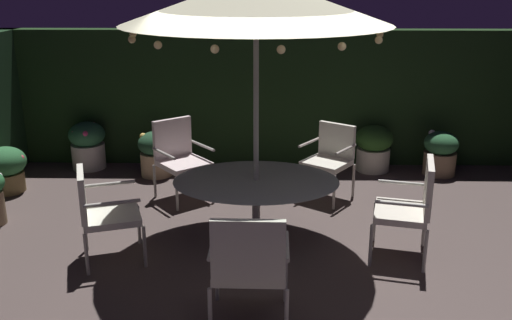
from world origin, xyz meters
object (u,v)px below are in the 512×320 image
at_px(patio_chair_east, 179,154).
at_px(potted_plant_right_near, 374,147).
at_px(patio_chair_northeast, 330,155).
at_px(potted_plant_back_right, 88,144).
at_px(patio_chair_south, 249,262).
at_px(potted_plant_front_corner, 156,152).
at_px(patio_dining_table, 256,191).
at_px(patio_umbrella, 256,0).
at_px(potted_plant_back_left, 440,152).
at_px(potted_plant_right_far, 5,168).
at_px(patio_chair_southeast, 101,209).
at_px(patio_chair_north, 412,203).

distance_m(patio_chair_east, potted_plant_right_near, 2.99).
bearing_deg(patio_chair_northeast, potted_plant_back_right, 162.84).
xyz_separation_m(patio_chair_south, potted_plant_front_corner, (-1.50, 3.78, -0.24)).
relative_size(patio_dining_table, patio_chair_east, 1.75).
height_order(patio_umbrella, potted_plant_right_near, patio_umbrella).
xyz_separation_m(patio_chair_south, potted_plant_back_left, (2.70, 3.91, -0.26)).
bearing_deg(potted_plant_right_far, patio_chair_east, -3.12).
xyz_separation_m(patio_umbrella, patio_chair_southeast, (-1.56, -0.52, -2.02)).
relative_size(patio_chair_north, patio_chair_south, 1.02).
bearing_deg(patio_umbrella, potted_plant_right_far, 157.55).
relative_size(patio_umbrella, patio_chair_north, 2.74).
bearing_deg(patio_chair_southeast, potted_plant_back_left, 33.25).
xyz_separation_m(patio_chair_north, patio_chair_southeast, (-3.17, -0.14, -0.04)).
xyz_separation_m(patio_chair_north, potted_plant_right_far, (-5.05, 1.80, -0.28)).
height_order(patio_dining_table, potted_plant_front_corner, patio_dining_table).
distance_m(patio_umbrella, patio_chair_east, 2.60).
bearing_deg(patio_chair_southeast, patio_chair_east, 73.73).
height_order(patio_chair_north, patio_chair_northeast, patio_chair_north).
distance_m(patio_dining_table, patio_chair_southeast, 1.65).
distance_m(patio_dining_table, patio_chair_north, 1.65).
height_order(patio_chair_east, patio_chair_southeast, patio_chair_east).
xyz_separation_m(patio_umbrella, patio_chair_south, (-0.02, -1.65, -2.00)).
height_order(patio_chair_north, potted_plant_right_far, patio_chair_north).
bearing_deg(potted_plant_front_corner, patio_chair_southeast, -90.98).
relative_size(patio_umbrella, potted_plant_back_left, 4.44).
relative_size(patio_chair_east, potted_plant_right_far, 1.65).
bearing_deg(potted_plant_front_corner, patio_chair_east, -60.00).
bearing_deg(potted_plant_right_far, patio_umbrella, -22.45).
bearing_deg(patio_chair_northeast, potted_plant_right_far, 178.88).
bearing_deg(potted_plant_front_corner, potted_plant_right_near, 5.38).
xyz_separation_m(patio_chair_northeast, patio_chair_south, (-0.97, -2.99, 0.01)).
xyz_separation_m(potted_plant_right_near, potted_plant_front_corner, (-3.24, -0.31, -0.01)).
xyz_separation_m(potted_plant_back_left, potted_plant_back_right, (-5.29, 0.18, 0.04)).
relative_size(patio_chair_north, patio_chair_northeast, 1.09).
xyz_separation_m(patio_dining_table, potted_plant_back_right, (-2.62, 2.44, -0.20)).
bearing_deg(patio_chair_northeast, potted_plant_right_near, 54.89).
distance_m(patio_chair_northeast, potted_plant_right_near, 1.36).
bearing_deg(patio_dining_table, patio_chair_northeast, 54.57).
height_order(potted_plant_back_left, potted_plant_front_corner, potted_plant_front_corner).
distance_m(patio_chair_southeast, potted_plant_front_corner, 2.65).
relative_size(patio_chair_north, potted_plant_back_right, 1.47).
distance_m(patio_chair_east, patio_chair_south, 3.11).
bearing_deg(patio_dining_table, patio_chair_southeast, -161.65).
distance_m(patio_chair_south, potted_plant_front_corner, 4.07).
xyz_separation_m(patio_chair_east, patio_chair_southeast, (-0.53, -1.81, -0.01)).
relative_size(patio_dining_table, patio_chair_north, 1.70).
xyz_separation_m(patio_chair_northeast, patio_chair_east, (-1.99, -0.05, 0.01)).
bearing_deg(potted_plant_front_corner, patio_chair_northeast, -17.77).
distance_m(patio_umbrella, patio_chair_northeast, 2.60).
bearing_deg(potted_plant_right_far, potted_plant_right_near, 11.07).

